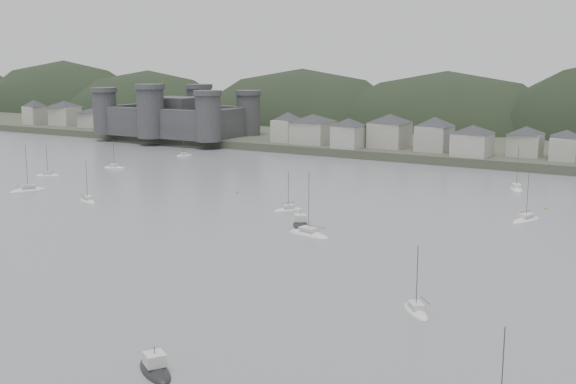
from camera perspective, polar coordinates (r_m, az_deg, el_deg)
The scene contains 8 objects.
ground at distance 106.70m, azimuth -21.72°, elevation -9.49°, with size 900.00×900.00×0.00m, color slate.
far_shore_land at distance 365.00m, azimuth 18.30°, elevation 4.70°, with size 900.00×250.00×3.00m, color #383D2D.
forested_ridge at distance 340.60m, azimuth 17.98°, elevation 2.17°, with size 851.55×103.94×102.57m.
castle at distance 313.55m, azimuth -8.88°, elevation 5.97°, with size 66.00×43.00×20.00m.
moored_fleet at distance 153.95m, azimuth -6.37°, elevation -2.68°, with size 214.32×172.33×13.95m.
motor_launch_near at distance 85.71m, azimuth -10.49°, elevation -13.67°, with size 8.26×6.61×3.90m.
motor_launch_far at distance 154.16m, azimuth 0.99°, elevation -2.56°, with size 7.35×9.11×4.08m.
mooring_buoys at distance 152.00m, azimuth -3.13°, elevation -2.81°, with size 159.41×138.88×0.70m.
Camera 1 is at (81.53, -59.18, 35.15)m, focal length 44.89 mm.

